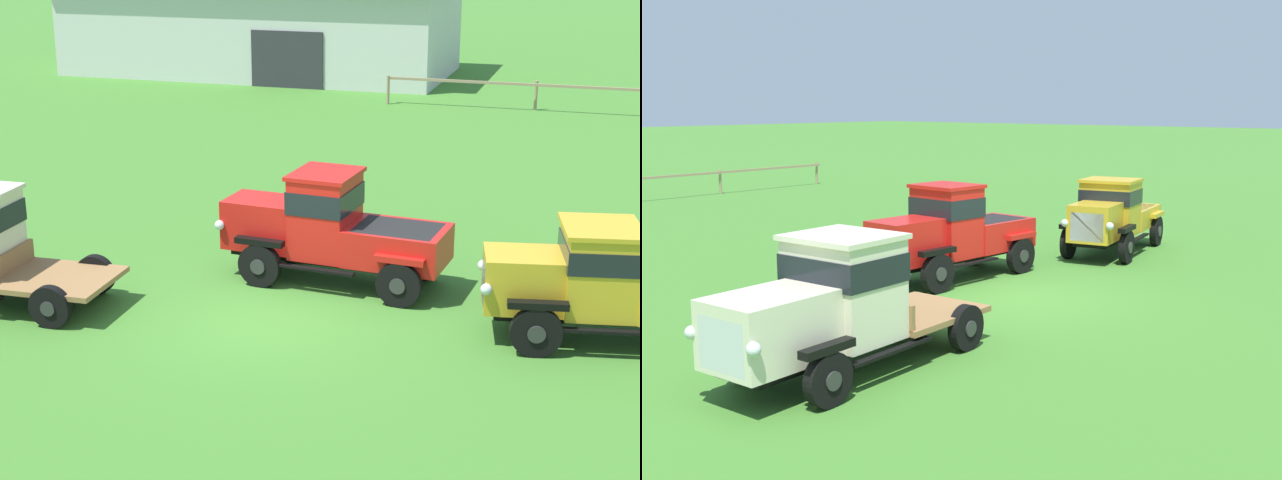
% 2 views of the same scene
% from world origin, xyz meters
% --- Properties ---
extents(ground_plane, '(240.00, 240.00, 0.00)m').
position_xyz_m(ground_plane, '(0.00, 0.00, 0.00)').
color(ground_plane, '#3D7528').
extents(paddock_fence, '(16.75, 0.59, 1.12)m').
position_xyz_m(paddock_fence, '(5.28, 21.94, 0.86)').
color(paddock_fence, '#997F60').
rests_on(paddock_fence, ground).
extents(vintage_truck_foreground_near, '(5.14, 2.10, 2.17)m').
position_xyz_m(vintage_truck_foreground_near, '(-5.85, -0.65, 1.13)').
color(vintage_truck_foreground_near, black).
rests_on(vintage_truck_foreground_near, ground).
extents(vintage_truck_second_in_line, '(4.70, 2.03, 2.26)m').
position_xyz_m(vintage_truck_second_in_line, '(0.56, 2.32, 1.14)').
color(vintage_truck_second_in_line, black).
rests_on(vintage_truck_second_in_line, ground).
extents(vintage_truck_midrow_center, '(4.87, 2.51, 2.08)m').
position_xyz_m(vintage_truck_midrow_center, '(5.92, 0.97, 1.08)').
color(vintage_truck_midrow_center, black).
rests_on(vintage_truck_midrow_center, ground).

